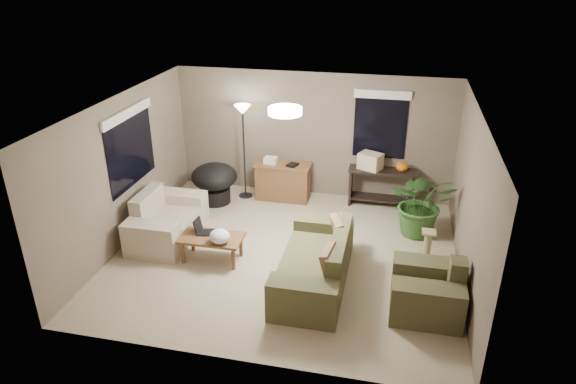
% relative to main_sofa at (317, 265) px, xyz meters
% --- Properties ---
extents(room_shell, '(5.50, 5.50, 5.50)m').
position_rel_main_sofa_xyz_m(room_shell, '(-0.63, 0.65, 0.96)').
color(room_shell, tan).
rests_on(room_shell, ground).
extents(main_sofa, '(0.95, 2.20, 0.85)m').
position_rel_main_sofa_xyz_m(main_sofa, '(0.00, 0.00, 0.00)').
color(main_sofa, brown).
rests_on(main_sofa, ground).
extents(throw_pillows, '(0.38, 1.39, 0.47)m').
position_rel_main_sofa_xyz_m(throw_pillows, '(0.26, -0.00, 0.36)').
color(throw_pillows, '#8C7251').
rests_on(throw_pillows, main_sofa).
extents(loveseat, '(0.90, 1.60, 0.85)m').
position_rel_main_sofa_xyz_m(loveseat, '(-2.78, 0.76, 0.00)').
color(loveseat, beige).
rests_on(loveseat, ground).
extents(armchair, '(0.95, 1.00, 0.85)m').
position_rel_main_sofa_xyz_m(armchair, '(1.59, -0.34, 0.00)').
color(armchair, brown).
rests_on(armchair, ground).
extents(coffee_table, '(1.00, 0.55, 0.42)m').
position_rel_main_sofa_xyz_m(coffee_table, '(-1.75, 0.26, 0.06)').
color(coffee_table, brown).
rests_on(coffee_table, ground).
extents(laptop, '(0.38, 0.29, 0.24)m').
position_rel_main_sofa_xyz_m(laptop, '(-1.92, 0.36, 0.19)').
color(laptop, black).
rests_on(laptop, coffee_table).
extents(plastic_bag, '(0.39, 0.37, 0.23)m').
position_rel_main_sofa_xyz_m(plastic_bag, '(-1.55, 0.11, 0.24)').
color(plastic_bag, white).
rests_on(plastic_bag, coffee_table).
extents(desk, '(1.10, 0.50, 0.75)m').
position_rel_main_sofa_xyz_m(desk, '(-1.15, 2.75, 0.08)').
color(desk, brown).
rests_on(desk, ground).
extents(desk_papers, '(0.70, 0.29, 0.12)m').
position_rel_main_sofa_xyz_m(desk_papers, '(-1.31, 2.74, 0.51)').
color(desk_papers, silver).
rests_on(desk_papers, desk).
extents(console_table, '(1.30, 0.40, 0.75)m').
position_rel_main_sofa_xyz_m(console_table, '(0.79, 2.87, 0.14)').
color(console_table, black).
rests_on(console_table, ground).
extents(pumpkin, '(0.28, 0.28, 0.19)m').
position_rel_main_sofa_xyz_m(pumpkin, '(1.14, 2.87, 0.55)').
color(pumpkin, orange).
rests_on(pumpkin, console_table).
extents(cardboard_box, '(0.51, 0.46, 0.31)m').
position_rel_main_sofa_xyz_m(cardboard_box, '(0.54, 2.87, 0.61)').
color(cardboard_box, beige).
rests_on(cardboard_box, console_table).
extents(papasan_chair, '(1.12, 1.12, 0.80)m').
position_rel_main_sofa_xyz_m(papasan_chair, '(-2.44, 2.31, 0.17)').
color(papasan_chair, black).
rests_on(papasan_chair, ground).
extents(floor_lamp, '(0.32, 0.32, 1.91)m').
position_rel_main_sofa_xyz_m(floor_lamp, '(-1.93, 2.70, 1.30)').
color(floor_lamp, black).
rests_on(floor_lamp, ground).
extents(ceiling_fixture, '(0.50, 0.50, 0.10)m').
position_rel_main_sofa_xyz_m(ceiling_fixture, '(-0.63, 0.65, 2.15)').
color(ceiling_fixture, white).
rests_on(ceiling_fixture, room_shell).
extents(houseplant, '(1.10, 1.22, 0.95)m').
position_rel_main_sofa_xyz_m(houseplant, '(1.52, 1.85, 0.18)').
color(houseplant, '#2D5923').
rests_on(houseplant, ground).
extents(cat_scratching_post, '(0.32, 0.32, 0.50)m').
position_rel_main_sofa_xyz_m(cat_scratching_post, '(1.63, 1.04, -0.08)').
color(cat_scratching_post, tan).
rests_on(cat_scratching_post, ground).
extents(window_left, '(0.05, 1.56, 1.33)m').
position_rel_main_sofa_xyz_m(window_left, '(-3.36, 0.95, 1.49)').
color(window_left, black).
rests_on(window_left, room_shell).
extents(window_back, '(1.06, 0.05, 1.33)m').
position_rel_main_sofa_xyz_m(window_back, '(0.67, 3.13, 1.49)').
color(window_back, black).
rests_on(window_back, room_shell).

